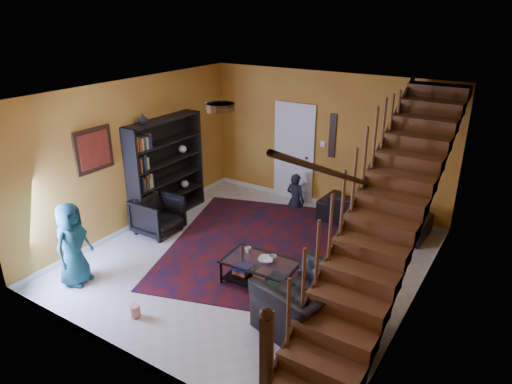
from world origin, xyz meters
TOP-DOWN VIEW (x-y plane):
  - floor at (0.00, 0.00)m, footprint 5.50×5.50m
  - room at (-1.33, 1.33)m, footprint 5.50×5.50m
  - staircase at (2.12, -0.00)m, footprint 0.95×5.02m
  - bookshelf at (-2.40, 0.60)m, footprint 0.35×1.80m
  - door at (-0.70, 2.73)m, footprint 0.82×0.05m
  - framed_picture at (-2.57, -0.90)m, footprint 0.04×0.74m
  - wall_hanging at (0.15, 2.73)m, footprint 0.14×0.03m
  - ceiling_fixture at (0.00, -0.80)m, footprint 0.40×0.40m
  - rug at (-0.06, 0.52)m, footprint 4.24×4.54m
  - sofa at (1.26, 2.30)m, footprint 2.09×0.89m
  - armchair_left at (-2.05, -0.09)m, footprint 0.78×0.76m
  - armchair_right at (1.50, -1.05)m, footprint 1.28×1.38m
  - person_adult_a at (-0.44, 2.35)m, footprint 0.46×0.33m
  - person_adult_b at (1.50, 2.35)m, footprint 0.62×0.50m
  - person_child at (-1.95, -1.99)m, footprint 0.54×0.72m
  - coffee_table at (0.49, -0.56)m, footprint 1.13×0.69m
  - cup_a at (0.65, -0.46)m, footprint 0.15×0.15m
  - cup_b at (0.19, -0.44)m, footprint 0.10×0.10m
  - bowl at (0.57, -0.52)m, footprint 0.30×0.30m
  - vase at (-2.41, 0.10)m, footprint 0.18×0.18m
  - popcorn_bucket at (-0.56, -2.13)m, footprint 0.18×0.18m

SIDE VIEW (x-z plane):
  - floor at x=0.00m, z-range 0.00..0.00m
  - rug at x=-0.06m, z-range 0.00..0.02m
  - room at x=-1.33m, z-range -2.70..2.80m
  - popcorn_bucket at x=-0.56m, z-range 0.02..0.18m
  - person_adult_a at x=-0.44m, z-range -0.45..0.74m
  - person_adult_b at x=1.50m, z-range -0.45..0.77m
  - coffee_table at x=0.49m, z-range 0.03..0.45m
  - sofa at x=1.26m, z-range 0.00..0.60m
  - armchair_left at x=-2.05m, z-range 0.00..0.71m
  - armchair_right at x=1.50m, z-range 0.00..0.75m
  - bowl at x=0.57m, z-range 0.42..0.48m
  - cup_b at x=0.19m, z-range 0.42..0.51m
  - cup_a at x=0.65m, z-range 0.42..0.52m
  - person_child at x=-1.95m, z-range 0.00..1.32m
  - bookshelf at x=-2.40m, z-range -0.04..1.96m
  - door at x=-0.70m, z-range 0.00..2.05m
  - staircase at x=2.12m, z-range -0.19..2.99m
  - wall_hanging at x=0.15m, z-range 1.10..2.00m
  - framed_picture at x=-2.57m, z-range 1.38..2.12m
  - vase at x=-2.41m, z-range 2.00..2.19m
  - ceiling_fixture at x=0.00m, z-range 2.69..2.79m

